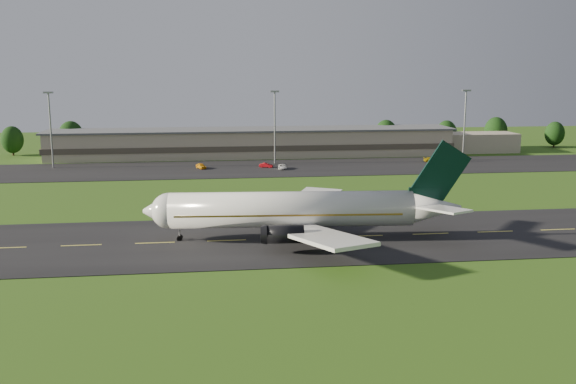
{
  "coord_description": "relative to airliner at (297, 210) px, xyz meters",
  "views": [
    {
      "loc": [
        -13.53,
        -97.08,
        26.7
      ],
      "look_at": [
        -0.34,
        8.0,
        6.0
      ],
      "focal_mm": 40.0,
      "sensor_mm": 36.0,
      "label": 1
    }
  ],
  "objects": [
    {
      "name": "apron",
      "position": [
        -0.05,
        72.06,
        -4.61
      ],
      "size": [
        260.0,
        30.0,
        0.1
      ],
      "primitive_type": "cube",
      "color": "black",
      "rests_on": "ground"
    },
    {
      "name": "service_vehicle_b",
      "position": [
        1.83,
        73.01,
        -3.96
      ],
      "size": [
        3.88,
        2.44,
        1.21
      ],
      "primitive_type": "imported",
      "rotation": [
        0.0,
        0.0,
        1.22
      ],
      "color": "#A20A12",
      "rests_on": "apron"
    },
    {
      "name": "ground",
      "position": [
        -0.05,
        0.06,
        -4.66
      ],
      "size": [
        360.0,
        360.0,
        0.0
      ],
      "primitive_type": "plane",
      "color": "#284C13",
      "rests_on": "ground"
    },
    {
      "name": "taxiway",
      "position": [
        -0.05,
        0.06,
        -4.61
      ],
      "size": [
        220.0,
        30.0,
        0.1
      ],
      "primitive_type": "cube",
      "color": "black",
      "rests_on": "ground"
    },
    {
      "name": "airliner",
      "position": [
        0.0,
        0.0,
        0.0
      ],
      "size": [
        51.29,
        42.08,
        15.57
      ],
      "rotation": [
        0.0,
        0.0,
        -0.07
      ],
      "color": "white",
      "rests_on": "ground"
    },
    {
      "name": "light_mast_east",
      "position": [
        59.95,
        80.06,
        8.08
      ],
      "size": [
        2.4,
        1.2,
        20.35
      ],
      "color": "gray",
      "rests_on": "ground"
    },
    {
      "name": "service_vehicle_c",
      "position": [
        5.85,
        69.8,
        -3.94
      ],
      "size": [
        2.57,
        4.71,
        1.25
      ],
      "primitive_type": "imported",
      "rotation": [
        0.0,
        0.0,
        -0.11
      ],
      "color": "white",
      "rests_on": "apron"
    },
    {
      "name": "light_mast_centre",
      "position": [
        4.95,
        80.06,
        8.08
      ],
      "size": [
        2.4,
        1.2,
        20.35
      ],
      "color": "gray",
      "rests_on": "ground"
    },
    {
      "name": "tree_line",
      "position": [
        35.86,
        105.85,
        0.6
      ],
      "size": [
        197.04,
        9.87,
        10.51
      ],
      "color": "black",
      "rests_on": "ground"
    },
    {
      "name": "service_vehicle_d",
      "position": [
        49.52,
        77.37,
        -3.93
      ],
      "size": [
        4.61,
        2.52,
        1.27
      ],
      "primitive_type": "imported",
      "rotation": [
        0.0,
        0.0,
        1.39
      ],
      "color": "#C7A60B",
      "rests_on": "apron"
    },
    {
      "name": "light_mast_west",
      "position": [
        -55.05,
        80.06,
        8.08
      ],
      "size": [
        2.4,
        1.2,
        20.35
      ],
      "color": "gray",
      "rests_on": "ground"
    },
    {
      "name": "terminal",
      "position": [
        6.35,
        96.24,
        -0.67
      ],
      "size": [
        145.0,
        16.0,
        8.4
      ],
      "color": "tan",
      "rests_on": "ground"
    },
    {
      "name": "service_vehicle_a",
      "position": [
        -15.54,
        73.19,
        -3.86
      ],
      "size": [
        3.16,
        4.44,
        1.4
      ],
      "primitive_type": "imported",
      "rotation": [
        0.0,
        0.0,
        0.41
      ],
      "color": "orange",
      "rests_on": "apron"
    }
  ]
}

